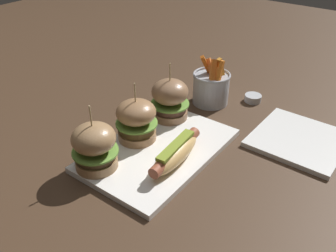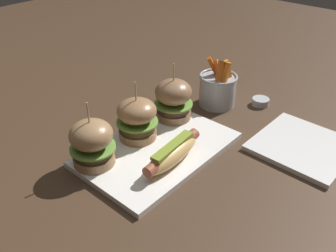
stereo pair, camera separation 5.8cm
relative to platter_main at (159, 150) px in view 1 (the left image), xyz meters
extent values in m
plane|color=#422D1E|center=(0.00, 0.00, -0.01)|extent=(3.00, 3.00, 0.00)
cube|color=white|center=(0.00, 0.00, 0.00)|extent=(0.35, 0.23, 0.01)
ellipsoid|color=#DDAC63|center=(-0.02, -0.06, 0.03)|extent=(0.17, 0.06, 0.04)
cylinder|color=brown|center=(-0.02, -0.06, 0.03)|extent=(0.18, 0.04, 0.02)
cube|color=olive|center=(-0.02, -0.06, 0.05)|extent=(0.13, 0.03, 0.01)
cylinder|color=#9D764E|center=(-0.13, 0.06, 0.02)|extent=(0.09, 0.09, 0.02)
cylinder|color=#473520|center=(-0.13, 0.06, 0.04)|extent=(0.08, 0.08, 0.02)
cylinder|color=#6B9E3D|center=(-0.13, 0.06, 0.05)|extent=(0.10, 0.10, 0.00)
ellipsoid|color=#9D764E|center=(-0.13, 0.06, 0.08)|extent=(0.09, 0.09, 0.06)
cylinder|color=tan|center=(-0.13, 0.06, 0.12)|extent=(0.00, 0.00, 0.06)
cylinder|color=#986E49|center=(0.00, 0.06, 0.02)|extent=(0.09, 0.09, 0.02)
cylinder|color=#49351A|center=(0.00, 0.06, 0.04)|extent=(0.08, 0.08, 0.02)
cylinder|color=#6B9E3D|center=(0.00, 0.06, 0.05)|extent=(0.10, 0.10, 0.00)
ellipsoid|color=#986E49|center=(0.00, 0.06, 0.08)|extent=(0.09, 0.09, 0.05)
cylinder|color=tan|center=(0.00, 0.06, 0.12)|extent=(0.00, 0.00, 0.06)
cylinder|color=#8D6647|center=(0.12, 0.06, 0.02)|extent=(0.09, 0.09, 0.02)
cylinder|color=#503227|center=(0.12, 0.06, 0.04)|extent=(0.08, 0.08, 0.02)
cylinder|color=#6B9E3D|center=(0.12, 0.06, 0.05)|extent=(0.10, 0.10, 0.00)
ellipsoid|color=#8D6647|center=(0.12, 0.06, 0.08)|extent=(0.09, 0.09, 0.06)
cylinder|color=tan|center=(0.12, 0.06, 0.13)|extent=(0.00, 0.00, 0.06)
cylinder|color=#A8AAB2|center=(0.28, 0.03, 0.03)|extent=(0.10, 0.10, 0.08)
torus|color=#A8AAB2|center=(0.28, 0.03, 0.08)|extent=(0.10, 0.10, 0.01)
cube|color=orange|center=(0.26, 0.01, 0.07)|extent=(0.03, 0.03, 0.07)
cube|color=orange|center=(0.26, 0.00, 0.09)|extent=(0.03, 0.01, 0.09)
cube|color=orange|center=(0.30, 0.01, 0.09)|extent=(0.04, 0.02, 0.08)
cube|color=orange|center=(0.26, 0.02, 0.09)|extent=(0.05, 0.03, 0.08)
cube|color=orange|center=(0.27, 0.02, 0.08)|extent=(0.05, 0.03, 0.08)
cube|color=orange|center=(0.28, 0.05, 0.09)|extent=(0.06, 0.03, 0.09)
cube|color=orange|center=(0.28, 0.03, 0.08)|extent=(0.02, 0.05, 0.08)
cylinder|color=#B7BABF|center=(0.35, -0.07, 0.00)|extent=(0.05, 0.05, 0.02)
cylinder|color=tan|center=(0.35, -0.07, 0.01)|extent=(0.04, 0.04, 0.00)
cube|color=white|center=(0.23, -0.24, 0.00)|extent=(0.21, 0.21, 0.01)
camera|label=1|loc=(-0.52, -0.41, 0.49)|focal=38.67mm
camera|label=2|loc=(-0.49, -0.46, 0.49)|focal=38.67mm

